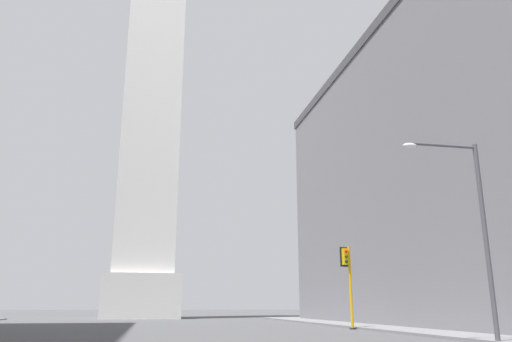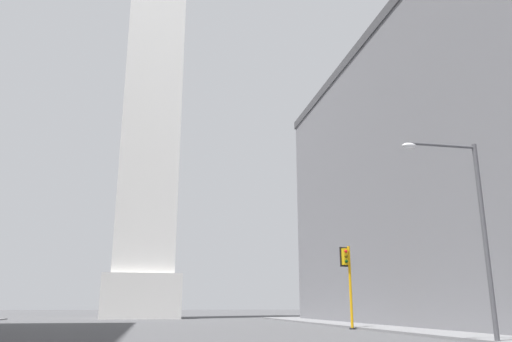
{
  "view_description": "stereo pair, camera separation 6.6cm",
  "coord_description": "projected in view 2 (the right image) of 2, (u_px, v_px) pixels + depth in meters",
  "views": [
    {
      "loc": [
        1.17,
        -1.7,
        1.49
      ],
      "look_at": [
        9.85,
        41.02,
        13.29
      ],
      "focal_mm": 35.0,
      "sensor_mm": 36.0,
      "label": 1
    },
    {
      "loc": [
        1.23,
        -1.71,
        1.49
      ],
      "look_at": [
        9.85,
        41.02,
        13.29
      ],
      "focal_mm": 35.0,
      "sensor_mm": 36.0,
      "label": 2
    }
  ],
  "objects": [
    {
      "name": "sidewalk_right",
      "position": [
        461.0,
        334.0,
        25.74
      ],
      "size": [
        5.0,
        75.7,
        0.15
      ],
      "primitive_type": "cube",
      "color": "slate",
      "rests_on": "ground_plane"
    },
    {
      "name": "obelisk",
      "position": [
        154.0,
        99.0,
        68.23
      ],
      "size": [
        9.21,
        9.21,
        60.28
      ],
      "color": "silver",
      "rests_on": "ground_plane"
    },
    {
      "name": "traffic_light_mid_right",
      "position": [
        348.0,
        274.0,
        33.44
      ],
      "size": [
        0.79,
        0.52,
        5.41
      ],
      "color": "orange",
      "rests_on": "ground_plane"
    },
    {
      "name": "street_lamp",
      "position": [
        470.0,
        215.0,
        20.92
      ],
      "size": [
        3.53,
        0.36,
        8.33
      ],
      "color": "#4C4C51",
      "rests_on": "ground_plane"
    }
  ]
}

